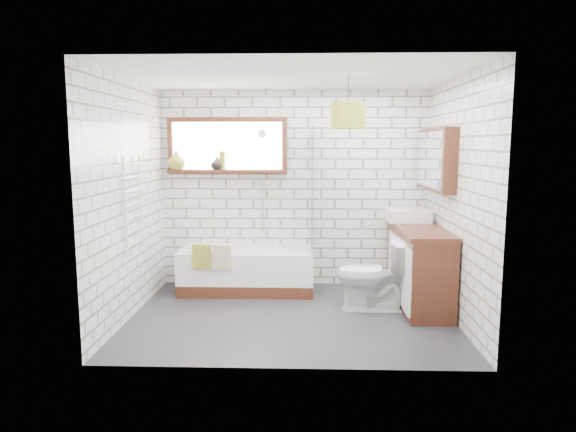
{
  "coord_description": "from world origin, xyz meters",
  "views": [
    {
      "loc": [
        0.14,
        -5.28,
        1.82
      ],
      "look_at": [
        -0.04,
        0.25,
        1.05
      ],
      "focal_mm": 32.0,
      "sensor_mm": 36.0,
      "label": 1
    }
  ],
  "objects_px": {
    "pendant": "(348,116)",
    "bathtub": "(247,270)",
    "basin": "(408,215)",
    "toilet": "(373,275)",
    "vanity": "(418,265)"
  },
  "relations": [
    {
      "from": "vanity",
      "to": "basin",
      "type": "relative_size",
      "value": 3.2
    },
    {
      "from": "toilet",
      "to": "pendant",
      "type": "distance_m",
      "value": 1.77
    },
    {
      "from": "basin",
      "to": "toilet",
      "type": "relative_size",
      "value": 0.62
    },
    {
      "from": "toilet",
      "to": "basin",
      "type": "bearing_deg",
      "value": 145.53
    },
    {
      "from": "bathtub",
      "to": "pendant",
      "type": "xyz_separation_m",
      "value": [
        1.14,
        -1.06,
        1.83
      ]
    },
    {
      "from": "pendant",
      "to": "bathtub",
      "type": "bearing_deg",
      "value": 136.97
    },
    {
      "from": "basin",
      "to": "vanity",
      "type": "bearing_deg",
      "value": -81.2
    },
    {
      "from": "toilet",
      "to": "vanity",
      "type": "bearing_deg",
      "value": 117.77
    },
    {
      "from": "basin",
      "to": "toilet",
      "type": "xyz_separation_m",
      "value": [
        -0.49,
        -0.64,
        -0.57
      ]
    },
    {
      "from": "vanity",
      "to": "pendant",
      "type": "xyz_separation_m",
      "value": [
        -0.88,
        -0.63,
        1.65
      ]
    },
    {
      "from": "bathtub",
      "to": "basin",
      "type": "relative_size",
      "value": 3.34
    },
    {
      "from": "bathtub",
      "to": "vanity",
      "type": "distance_m",
      "value": 2.08
    },
    {
      "from": "vanity",
      "to": "basin",
      "type": "xyz_separation_m",
      "value": [
        -0.06,
        0.39,
        0.52
      ]
    },
    {
      "from": "basin",
      "to": "pendant",
      "type": "xyz_separation_m",
      "value": [
        -0.82,
        -1.02,
        1.13
      ]
    },
    {
      "from": "vanity",
      "to": "basin",
      "type": "distance_m",
      "value": 0.65
    }
  ]
}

